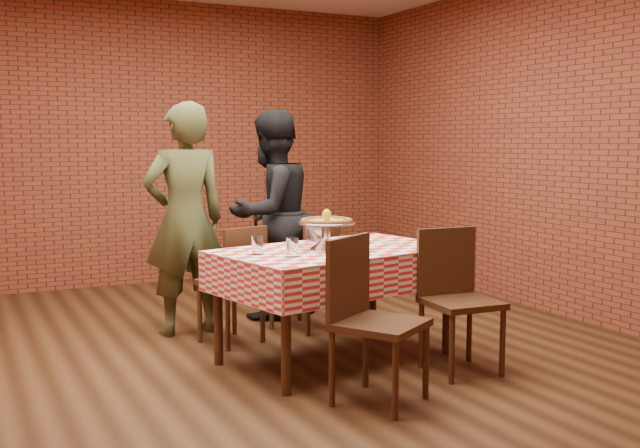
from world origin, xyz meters
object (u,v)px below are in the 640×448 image
(chair_near_right, at_px, (462,302))
(pizza, at_px, (327,222))
(diner_black, at_px, (271,214))
(table, at_px, (336,305))
(chair_near_left, at_px, (380,322))
(water_glass_right, at_px, (257,245))
(diner_olive, at_px, (185,219))
(chair_far_right, at_px, (303,272))
(chair_far_left, at_px, (231,284))
(condiment_caddy, at_px, (312,231))
(water_glass_left, at_px, (292,247))
(pizza_stand, at_px, (327,235))

(chair_near_right, bearing_deg, pizza, 138.94)
(pizza, bearing_deg, diner_black, 83.43)
(table, distance_m, chair_near_left, 0.89)
(chair_near_right, height_order, diner_black, diner_black)
(water_glass_right, xyz_separation_m, diner_black, (0.67, 1.37, 0.04))
(diner_black, bearing_deg, diner_olive, -6.06)
(chair_far_right, bearing_deg, diner_black, -109.98)
(table, relative_size, chair_far_left, 1.78)
(condiment_caddy, xyz_separation_m, diner_black, (0.11, 1.01, 0.03))
(pizza, distance_m, chair_near_right, 1.02)
(diner_black, bearing_deg, water_glass_right, 42.22)
(chair_far_left, xyz_separation_m, diner_black, (0.59, 0.64, 0.43))
(chair_near_right, bearing_deg, diner_black, 107.92)
(chair_near_right, relative_size, chair_far_left, 1.05)
(table, height_order, water_glass_right, water_glass_right)
(water_glass_right, relative_size, chair_far_right, 0.13)
(water_glass_left, relative_size, chair_far_left, 0.14)
(table, distance_m, chair_far_left, 0.87)
(table, xyz_separation_m, diner_olive, (-0.70, 1.13, 0.51))
(water_glass_right, bearing_deg, pizza, 5.34)
(table, distance_m, chair_far_right, 0.88)
(table, distance_m, diner_black, 1.44)
(pizza_stand, relative_size, chair_far_left, 0.45)
(water_glass_right, bearing_deg, condiment_caddy, 32.76)
(pizza_stand, bearing_deg, table, -28.21)
(chair_far_left, bearing_deg, water_glass_left, 75.63)
(pizza_stand, height_order, water_glass_left, pizza_stand)
(pizza_stand, xyz_separation_m, chair_far_left, (-0.44, 0.69, -0.41))
(chair_near_left, distance_m, diner_black, 2.27)
(water_glass_left, height_order, condiment_caddy, condiment_caddy)
(condiment_caddy, relative_size, diner_olive, 0.09)
(pizza_stand, distance_m, diner_olive, 1.28)
(chair_far_right, xyz_separation_m, diner_black, (-0.06, 0.49, 0.42))
(condiment_caddy, bearing_deg, water_glass_left, -114.46)
(pizza, xyz_separation_m, chair_far_right, (0.22, 0.83, -0.49))
(diner_olive, bearing_deg, condiment_caddy, 128.85)
(diner_black, bearing_deg, water_glass_left, 50.05)
(chair_near_right, distance_m, diner_olive, 2.20)
(condiment_caddy, bearing_deg, chair_far_right, 83.61)
(table, relative_size, chair_near_left, 1.64)
(water_glass_right, relative_size, diner_olive, 0.07)
(pizza_stand, bearing_deg, diner_olive, 120.67)
(chair_near_right, height_order, diner_olive, diner_olive)
(condiment_caddy, relative_size, chair_near_right, 0.17)
(table, distance_m, condiment_caddy, 0.57)
(chair_far_left, bearing_deg, chair_far_right, 173.32)
(diner_olive, bearing_deg, water_glass_right, 94.14)
(pizza, relative_size, diner_black, 0.20)
(water_glass_left, height_order, water_glass_right, same)
(condiment_caddy, bearing_deg, pizza_stand, -86.20)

